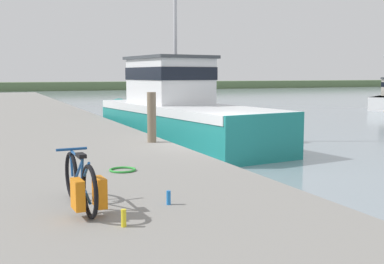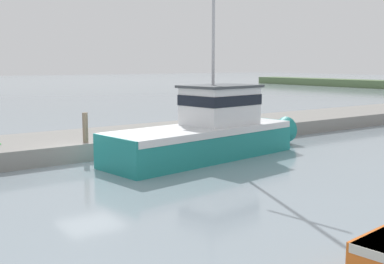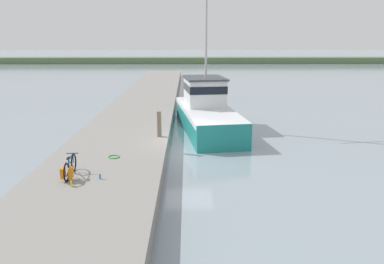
% 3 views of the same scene
% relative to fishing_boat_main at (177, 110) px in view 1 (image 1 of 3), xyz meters
% --- Properties ---
extents(ground_plane, '(320.00, 320.00, 0.00)m').
position_rel_fishing_boat_main_xyz_m(ground_plane, '(-1.14, -5.54, -1.25)').
color(ground_plane, '#84939E').
extents(dock_pier, '(5.06, 80.00, 0.79)m').
position_rel_fishing_boat_main_xyz_m(dock_pier, '(-4.74, -5.54, -0.85)').
color(dock_pier, gray).
rests_on(dock_pier, ground_plane).
extents(far_shoreline, '(180.00, 5.00, 1.36)m').
position_rel_fishing_boat_main_xyz_m(far_shoreline, '(28.86, 63.30, -0.57)').
color(far_shoreline, '#567047').
rests_on(far_shoreline, ground_plane).
extents(fishing_boat_main, '(4.22, 11.47, 10.78)m').
position_rel_fishing_boat_main_xyz_m(fishing_boat_main, '(0.00, 0.00, 0.00)').
color(fishing_boat_main, teal).
rests_on(fishing_boat_main, ground_plane).
extents(bicycle_touring, '(0.48, 1.77, 0.77)m').
position_rel_fishing_boat_main_xyz_m(bicycle_touring, '(-5.59, -10.88, -0.10)').
color(bicycle_touring, black).
rests_on(bicycle_touring, dock_pier).
extents(mooring_post, '(0.24, 0.24, 1.34)m').
position_rel_fishing_boat_main_xyz_m(mooring_post, '(-2.68, -5.00, 0.22)').
color(mooring_post, '#756651').
rests_on(mooring_post, dock_pier).
extents(hose_coil, '(0.51, 0.51, 0.04)m').
position_rel_fishing_boat_main_xyz_m(hose_coil, '(-4.41, -8.47, -0.43)').
color(hose_coil, green).
rests_on(hose_coil, dock_pier).
extents(water_bottle_by_bike, '(0.06, 0.06, 0.20)m').
position_rel_fishing_boat_main_xyz_m(water_bottle_by_bike, '(-4.43, -11.04, -0.35)').
color(water_bottle_by_bike, blue).
rests_on(water_bottle_by_bike, dock_pier).
extents(water_bottle_on_curb, '(0.06, 0.06, 0.21)m').
position_rel_fishing_boat_main_xyz_m(water_bottle_on_curb, '(-5.27, -11.76, -0.34)').
color(water_bottle_on_curb, yellow).
rests_on(water_bottle_on_curb, dock_pier).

